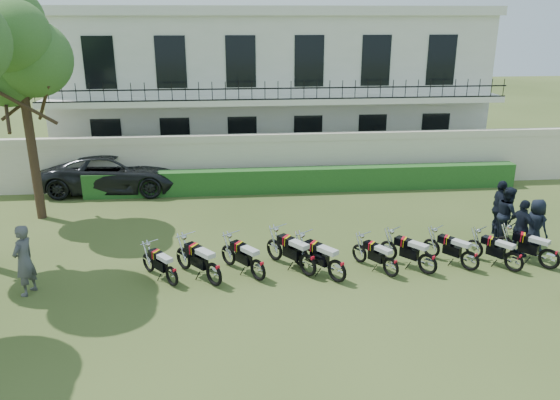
{
  "coord_description": "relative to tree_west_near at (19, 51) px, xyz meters",
  "views": [
    {
      "loc": [
        -2.13,
        -14.4,
        7.0
      ],
      "look_at": [
        -0.52,
        2.39,
        1.28
      ],
      "focal_mm": 35.0,
      "sensor_mm": 36.0,
      "label": 1
    }
  ],
  "objects": [
    {
      "name": "officer_2",
      "position": [
        15.57,
        -4.85,
        -4.99
      ],
      "size": [
        0.74,
        1.14,
        1.8
      ],
      "primitive_type": "imported",
      "rotation": [
        0.0,
        0.0,
        1.88
      ],
      "color": "black",
      "rests_on": "ground"
    },
    {
      "name": "motorcycle_4",
      "position": [
        9.68,
        -6.08,
        -5.37
      ],
      "size": [
        1.36,
        1.68,
        1.12
      ],
      "rotation": [
        0.0,
        0.0,
        0.67
      ],
      "color": "black",
      "rests_on": "ground"
    },
    {
      "name": "motorcycle_8",
      "position": [
        14.85,
        -5.92,
        -5.43
      ],
      "size": [
        1.13,
        1.54,
        1.0
      ],
      "rotation": [
        0.0,
        0.0,
        0.62
      ],
      "color": "black",
      "rests_on": "ground"
    },
    {
      "name": "motorcycle_7",
      "position": [
        13.63,
        -5.73,
        -5.42
      ],
      "size": [
        1.21,
        1.51,
        1.01
      ],
      "rotation": [
        0.0,
        0.0,
        0.67
      ],
      "color": "black",
      "rests_on": "ground"
    },
    {
      "name": "hedge",
      "position": [
        9.96,
        2.2,
        -5.39
      ],
      "size": [
        18.0,
        0.6,
        1.0
      ],
      "primitive_type": "cube",
      "color": "#1E4418",
      "rests_on": "ground"
    },
    {
      "name": "motorcycle_5",
      "position": [
        11.25,
        -5.9,
        -5.44
      ],
      "size": [
        1.03,
        1.53,
        0.97
      ],
      "rotation": [
        0.0,
        0.0,
        0.57
      ],
      "color": "black",
      "rests_on": "ground"
    },
    {
      "name": "motorcycle_3",
      "position": [
        8.94,
        -5.63,
        -5.37
      ],
      "size": [
        1.31,
        1.73,
        1.13
      ],
      "rotation": [
        0.0,
        0.0,
        0.64
      ],
      "color": "black",
      "rests_on": "ground"
    },
    {
      "name": "ground",
      "position": [
        8.96,
        -5.0,
        -5.89
      ],
      "size": [
        100.0,
        100.0,
        0.0
      ],
      "primitive_type": "plane",
      "color": "#37471C",
      "rests_on": "ground"
    },
    {
      "name": "officer_4",
      "position": [
        15.73,
        -3.67,
        -4.97
      ],
      "size": [
        0.88,
        1.03,
        1.83
      ],
      "primitive_type": "imported",
      "rotation": [
        0.0,
        0.0,
        1.33
      ],
      "color": "black",
      "rests_on": "ground"
    },
    {
      "name": "perimeter_wall",
      "position": [
        8.96,
        3.0,
        -4.72
      ],
      "size": [
        30.0,
        0.35,
        2.3
      ],
      "color": "beige",
      "rests_on": "ground"
    },
    {
      "name": "motorcycle_9",
      "position": [
        15.94,
        -5.86,
        -5.4
      ],
      "size": [
        1.3,
        1.56,
        1.06
      ],
      "rotation": [
        0.0,
        0.0,
        0.69
      ],
      "color": "black",
      "rests_on": "ground"
    },
    {
      "name": "motorcycle_2",
      "position": [
        7.53,
        -5.78,
        -5.4
      ],
      "size": [
        1.25,
        1.62,
        1.07
      ],
      "rotation": [
        0.0,
        0.0,
        0.65
      ],
      "color": "black",
      "rests_on": "ground"
    },
    {
      "name": "motorcycle_0",
      "position": [
        5.19,
        -5.87,
        -5.44
      ],
      "size": [
        1.16,
        1.45,
        0.97
      ],
      "rotation": [
        0.0,
        0.0,
        0.67
      ],
      "color": "black",
      "rests_on": "ground"
    },
    {
      "name": "suv",
      "position": [
        2.07,
        3.1,
        -5.09
      ],
      "size": [
        5.85,
        2.92,
        1.59
      ],
      "primitive_type": "imported",
      "rotation": [
        0.0,
        0.0,
        1.52
      ],
      "color": "black",
      "rests_on": "ground"
    },
    {
      "name": "building",
      "position": [
        8.96,
        8.96,
        -2.18
      ],
      "size": [
        20.4,
        9.6,
        7.4
      ],
      "color": "silver",
      "rests_on": "ground"
    },
    {
      "name": "officer_5",
      "position": [
        15.66,
        -3.22,
        -4.93
      ],
      "size": [
        0.68,
        1.19,
        1.91
      ],
      "primitive_type": "imported",
      "rotation": [
        0.0,
        0.0,
        1.37
      ],
      "color": "black",
      "rests_on": "ground"
    },
    {
      "name": "inspector",
      "position": [
        1.43,
        -5.9,
        -4.93
      ],
      "size": [
        0.66,
        0.81,
        1.93
      ],
      "primitive_type": "imported",
      "rotation": [
        0.0,
        0.0,
        -1.9
      ],
      "color": "#56565A",
      "rests_on": "ground"
    },
    {
      "name": "motorcycle_6",
      "position": [
        12.33,
        -5.85,
        -5.4
      ],
      "size": [
        1.3,
        1.55,
        1.06
      ],
      "rotation": [
        0.0,
        0.0,
        0.69
      ],
      "color": "black",
      "rests_on": "ground"
    },
    {
      "name": "motorcycle_1",
      "position": [
        6.32,
        -5.97,
        -5.36
      ],
      "size": [
        1.38,
        1.7,
        1.14
      ],
      "rotation": [
        0.0,
        0.0,
        0.67
      ],
      "color": "black",
      "rests_on": "ground"
    },
    {
      "name": "tree_west_near",
      "position": [
        0.0,
        0.0,
        0.0
      ],
      "size": [
        3.4,
        3.2,
        7.9
      ],
      "color": "#473323",
      "rests_on": "ground"
    },
    {
      "name": "officer_3",
      "position": [
        16.21,
        -4.51,
        -5.05
      ],
      "size": [
        0.77,
        0.95,
        1.69
      ],
      "primitive_type": "imported",
      "rotation": [
        0.0,
        0.0,
        1.9
      ],
      "color": "black",
      "rests_on": "ground"
    }
  ]
}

